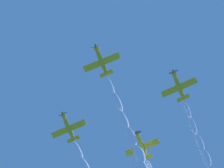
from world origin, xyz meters
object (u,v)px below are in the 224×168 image
object	(u,v)px
airplane_lead	(101,60)
airplane_right_wingman	(68,127)
airplane_left_wingman	(178,85)
airplane_slot_tail	(142,145)

from	to	relation	value
airplane_lead	airplane_right_wingman	size ratio (longest dim) A/B	1.00
airplane_left_wingman	airplane_slot_tail	distance (m)	18.77
airplane_left_wingman	airplane_slot_tail	size ratio (longest dim) A/B	0.99
airplane_slot_tail	airplane_left_wingman	bearing A→B (deg)	12.74
airplane_right_wingman	airplane_slot_tail	xyz separation A→B (m)	(-0.92, 19.62, 0.75)
airplane_right_wingman	airplane_slot_tail	distance (m)	19.65
airplane_lead	airplane_right_wingman	xyz separation A→B (m)	(-19.13, -3.96, 0.46)
airplane_lead	airplane_slot_tail	bearing A→B (deg)	142.01
airplane_lead	airplane_left_wingman	distance (m)	19.88
airplane_right_wingman	airplane_slot_tail	size ratio (longest dim) A/B	1.00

